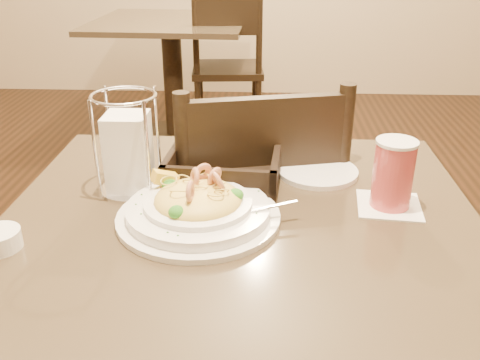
{
  "coord_description": "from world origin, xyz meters",
  "views": [
    {
      "loc": [
        0.04,
        -0.85,
        1.23
      ],
      "look_at": [
        0.0,
        0.02,
        0.82
      ],
      "focal_mm": 40.0,
      "sensor_mm": 36.0,
      "label": 1
    }
  ],
  "objects_px": {
    "bread_basket": "(224,170)",
    "side_plate": "(318,172)",
    "background_table": "(172,59)",
    "dining_chair_far": "(228,64)",
    "pasta_bowl": "(198,206)",
    "main_table": "(240,325)",
    "napkin_caddy": "(129,150)",
    "drink_glass": "(393,175)",
    "dining_chair_near": "(252,234)"
  },
  "relations": [
    {
      "from": "dining_chair_near",
      "to": "side_plate",
      "type": "relative_size",
      "value": 5.29
    },
    {
      "from": "bread_basket",
      "to": "side_plate",
      "type": "height_order",
      "value": "bread_basket"
    },
    {
      "from": "main_table",
      "to": "side_plate",
      "type": "relative_size",
      "value": 5.12
    },
    {
      "from": "bread_basket",
      "to": "dining_chair_far",
      "type": "bearing_deg",
      "value": 93.98
    },
    {
      "from": "pasta_bowl",
      "to": "napkin_caddy",
      "type": "distance_m",
      "value": 0.2
    },
    {
      "from": "side_plate",
      "to": "bread_basket",
      "type": "bearing_deg",
      "value": -168.47
    },
    {
      "from": "pasta_bowl",
      "to": "napkin_caddy",
      "type": "relative_size",
      "value": 1.62
    },
    {
      "from": "background_table",
      "to": "drink_glass",
      "type": "bearing_deg",
      "value": -70.48
    },
    {
      "from": "background_table",
      "to": "napkin_caddy",
      "type": "xyz_separation_m",
      "value": [
        0.31,
        -2.29,
        0.32
      ]
    },
    {
      "from": "dining_chair_near",
      "to": "drink_glass",
      "type": "distance_m",
      "value": 0.5
    },
    {
      "from": "dining_chair_near",
      "to": "dining_chair_far",
      "type": "xyz_separation_m",
      "value": [
        -0.21,
        1.98,
        0.0
      ]
    },
    {
      "from": "pasta_bowl",
      "to": "side_plate",
      "type": "bearing_deg",
      "value": 42.38
    },
    {
      "from": "background_table",
      "to": "bread_basket",
      "type": "height_order",
      "value": "bread_basket"
    },
    {
      "from": "side_plate",
      "to": "main_table",
      "type": "bearing_deg",
      "value": -124.86
    },
    {
      "from": "background_table",
      "to": "dining_chair_far",
      "type": "relative_size",
      "value": 1.0
    },
    {
      "from": "bread_basket",
      "to": "napkin_caddy",
      "type": "xyz_separation_m",
      "value": [
        -0.19,
        -0.06,
        0.07
      ]
    },
    {
      "from": "background_table",
      "to": "dining_chair_far",
      "type": "bearing_deg",
      "value": -10.67
    },
    {
      "from": "napkin_caddy",
      "to": "side_plate",
      "type": "relative_size",
      "value": 1.17
    },
    {
      "from": "drink_glass",
      "to": "dining_chair_near",
      "type": "bearing_deg",
      "value": 133.44
    },
    {
      "from": "drink_glass",
      "to": "napkin_caddy",
      "type": "xyz_separation_m",
      "value": [
        -0.52,
        0.05,
        0.02
      ]
    },
    {
      "from": "drink_glass",
      "to": "napkin_caddy",
      "type": "distance_m",
      "value": 0.52
    },
    {
      "from": "side_plate",
      "to": "background_table",
      "type": "bearing_deg",
      "value": 107.75
    },
    {
      "from": "main_table",
      "to": "background_table",
      "type": "bearing_deg",
      "value": 102.58
    },
    {
      "from": "main_table",
      "to": "pasta_bowl",
      "type": "distance_m",
      "value": 0.27
    },
    {
      "from": "main_table",
      "to": "pasta_bowl",
      "type": "height_order",
      "value": "pasta_bowl"
    },
    {
      "from": "pasta_bowl",
      "to": "side_plate",
      "type": "relative_size",
      "value": 1.9
    },
    {
      "from": "napkin_caddy",
      "to": "side_plate",
      "type": "distance_m",
      "value": 0.41
    },
    {
      "from": "background_table",
      "to": "side_plate",
      "type": "height_order",
      "value": "side_plate"
    },
    {
      "from": "napkin_caddy",
      "to": "side_plate",
      "type": "xyz_separation_m",
      "value": [
        0.39,
        0.1,
        -0.08
      ]
    },
    {
      "from": "dining_chair_far",
      "to": "napkin_caddy",
      "type": "bearing_deg",
      "value": 84.34
    },
    {
      "from": "background_table",
      "to": "drink_glass",
      "type": "relative_size",
      "value": 6.84
    },
    {
      "from": "dining_chair_far",
      "to": "napkin_caddy",
      "type": "xyz_separation_m",
      "value": [
        -0.04,
        -2.22,
        0.33
      ]
    },
    {
      "from": "dining_chair_far",
      "to": "bread_basket",
      "type": "bearing_deg",
      "value": 89.25
    },
    {
      "from": "bread_basket",
      "to": "pasta_bowl",
      "type": "bearing_deg",
      "value": -101.19
    },
    {
      "from": "drink_glass",
      "to": "bread_basket",
      "type": "xyz_separation_m",
      "value": [
        -0.33,
        0.1,
        -0.05
      ]
    },
    {
      "from": "dining_chair_near",
      "to": "dining_chair_far",
      "type": "distance_m",
      "value": 1.99
    },
    {
      "from": "dining_chair_near",
      "to": "background_table",
      "type": "bearing_deg",
      "value": -88.14
    },
    {
      "from": "dining_chair_far",
      "to": "pasta_bowl",
      "type": "height_order",
      "value": "dining_chair_far"
    },
    {
      "from": "dining_chair_far",
      "to": "drink_glass",
      "type": "xyz_separation_m",
      "value": [
        0.48,
        -2.27,
        0.31
      ]
    },
    {
      "from": "main_table",
      "to": "drink_glass",
      "type": "height_order",
      "value": "drink_glass"
    },
    {
      "from": "drink_glass",
      "to": "side_plate",
      "type": "xyz_separation_m",
      "value": [
        -0.13,
        0.15,
        -0.06
      ]
    },
    {
      "from": "dining_chair_far",
      "to": "pasta_bowl",
      "type": "xyz_separation_m",
      "value": [
        0.12,
        -2.34,
        0.27
      ]
    },
    {
      "from": "background_table",
      "to": "pasta_bowl",
      "type": "distance_m",
      "value": 2.46
    },
    {
      "from": "dining_chair_far",
      "to": "main_table",
      "type": "bearing_deg",
      "value": 89.96
    },
    {
      "from": "drink_glass",
      "to": "napkin_caddy",
      "type": "height_order",
      "value": "napkin_caddy"
    },
    {
      "from": "background_table",
      "to": "dining_chair_far",
      "type": "height_order",
      "value": "dining_chair_far"
    },
    {
      "from": "bread_basket",
      "to": "side_plate",
      "type": "bearing_deg",
      "value": 11.53
    },
    {
      "from": "main_table",
      "to": "dining_chair_far",
      "type": "distance_m",
      "value": 2.36
    },
    {
      "from": "main_table",
      "to": "napkin_caddy",
      "type": "height_order",
      "value": "napkin_caddy"
    },
    {
      "from": "dining_chair_near",
      "to": "drink_glass",
      "type": "xyz_separation_m",
      "value": [
        0.27,
        -0.29,
        0.31
      ]
    }
  ]
}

